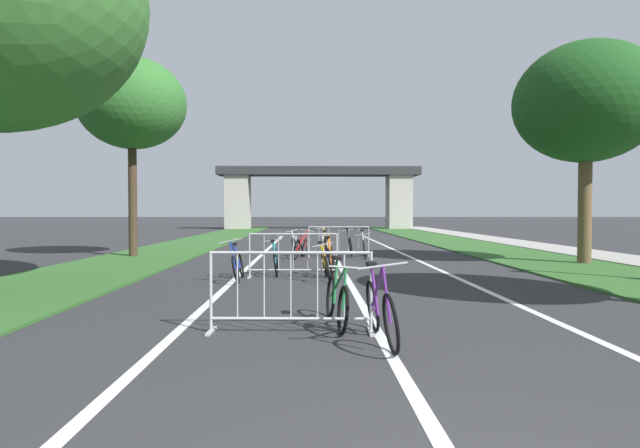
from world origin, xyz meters
The scene contains 23 objects.
grass_verge_left centered at (-6.41, 21.81, 0.03)m, with size 3.39×53.32×0.05m, color #2D5B26.
grass_verge_right centered at (6.41, 21.81, 0.03)m, with size 3.39×53.32×0.05m, color #2D5B26.
sidewalk_path_right centered at (9.18, 21.81, 0.04)m, with size 2.16×53.32×0.08m, color #9E9B93.
lane_stripe_center centered at (0.00, 15.42, 0.00)m, with size 0.14×30.85×0.01m, color silver.
lane_stripe_right_lane centered at (2.59, 15.42, 0.00)m, with size 0.14×30.85×0.01m, color silver.
lane_stripe_left_lane centered at (-2.59, 15.42, 0.00)m, with size 0.14×30.85×0.01m, color silver.
overpass_bridge centered at (0.00, 44.07, 3.64)m, with size 17.99×2.93×5.54m.
tree_left_cypress_far centered at (-6.88, 15.60, 5.20)m, with size 3.63×3.63×6.77m.
tree_right_oak_mid centered at (7.22, 12.91, 4.73)m, with size 4.12×4.12×6.50m.
crowd_barrier_nearest centered at (-1.12, 4.62, 0.52)m, with size 2.14×0.52×1.05m.
crowd_barrier_second centered at (-1.26, 10.12, 0.52)m, with size 2.13×0.45×1.05m.
crowd_barrier_third centered at (0.14, 15.63, 0.52)m, with size 2.13×0.48×1.05m.
bicycle_yellow_0 centered at (-0.52, 9.67, 0.35)m, with size 0.46×1.67×0.89m.
bicycle_green_1 centered at (-0.51, 5.02, 0.36)m, with size 0.45×1.70×0.93m.
bicycle_silver_2 centered at (-1.31, 16.21, 0.35)m, with size 0.71×1.61×0.92m.
bicycle_teal_3 centered at (-1.71, 10.71, 0.36)m, with size 0.45×1.62×0.88m.
bicycle_purple_4 centered at (-0.04, 4.10, 0.38)m, with size 0.55×1.73×1.01m.
bicycle_orange_5 centered at (-0.34, 10.58, 0.38)m, with size 0.49×1.72×1.01m.
bicycle_red_6 centered at (-1.15, 15.05, 0.36)m, with size 0.72×1.70×0.96m.
bicycle_blue_7 centered at (-2.50, 9.63, 0.36)m, with size 0.52×1.70×0.98m.
bicycle_black_8 centered at (0.59, 16.15, 0.38)m, with size 0.46×1.72×0.99m.
bicycle_white_9 centered at (0.97, 15.26, 0.36)m, with size 0.49×1.70×0.95m.
bicycle_yellow_10 centered at (-0.29, 16.13, 0.38)m, with size 0.55×1.68×1.02m.
Camera 1 is at (-0.89, -1.93, 1.56)m, focal length 28.72 mm.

